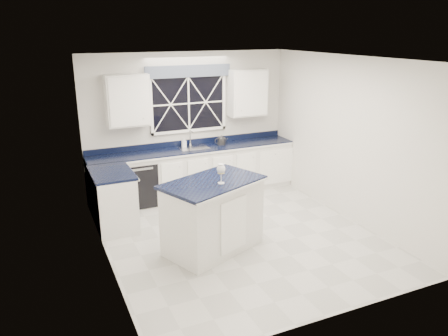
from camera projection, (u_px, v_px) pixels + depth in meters
name	position (u px, v px, depth m)	size (l,w,h in m)	color
ground	(239.00, 235.00, 6.85)	(4.50, 4.50, 0.00)	beige
back_wall	(188.00, 124.00, 8.39)	(4.00, 0.10, 2.70)	silver
base_cabinets	(181.00, 177.00, 8.13)	(3.99, 1.60, 0.90)	white
countertop	(194.00, 149.00, 8.26)	(3.98, 0.64, 0.04)	black
dishwasher	(139.00, 182.00, 7.99)	(0.60, 0.58, 0.82)	black
window	(189.00, 99.00, 8.20)	(1.65, 0.09, 1.26)	black
upper_cabinets	(191.00, 96.00, 8.08)	(3.10, 0.34, 0.90)	white
faucet	(191.00, 138.00, 8.38)	(0.05, 0.20, 0.30)	#B6B6B9
island	(213.00, 215.00, 6.28)	(1.63, 1.33, 1.06)	white
rug	(217.00, 216.00, 7.54)	(1.43, 1.01, 0.02)	#A0A09C
kettle	(221.00, 140.00, 8.48)	(0.26, 0.18, 0.19)	#2B2B2D
wine_glass	(221.00, 170.00, 5.97)	(0.12, 0.12, 0.28)	silver
soap_bottle	(184.00, 142.00, 8.30)	(0.08, 0.08, 0.18)	silver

